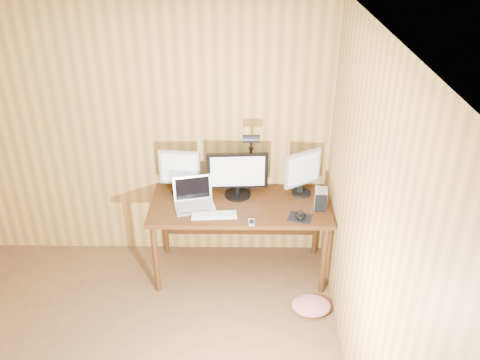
{
  "coord_description": "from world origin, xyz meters",
  "views": [
    {
      "loc": [
        0.98,
        -2.21,
        3.12
      ],
      "look_at": [
        0.93,
        1.58,
        1.02
      ],
      "focal_mm": 38.0,
      "sensor_mm": 36.0,
      "label": 1
    }
  ],
  "objects_px": {
    "monitor_left": "(180,171)",
    "hard_drive": "(321,199)",
    "mouse": "(300,215)",
    "desk": "(240,211)",
    "monitor_right": "(303,172)",
    "speaker": "(299,186)",
    "keyboard": "(214,215)",
    "desk_lamp": "(251,154)",
    "monitor_center": "(238,174)",
    "laptop": "(194,199)",
    "phone": "(252,222)"
  },
  "relations": [
    {
      "from": "desk",
      "to": "monitor_left",
      "type": "bearing_deg",
      "value": 167.53
    },
    {
      "from": "monitor_right",
      "to": "speaker",
      "type": "xyz_separation_m",
      "value": [
        -0.02,
        0.01,
        -0.16
      ]
    },
    {
      "from": "desk",
      "to": "hard_drive",
      "type": "xyz_separation_m",
      "value": [
        0.7,
        -0.12,
        0.21
      ]
    },
    {
      "from": "mouse",
      "to": "desk",
      "type": "bearing_deg",
      "value": 177.25
    },
    {
      "from": "laptop",
      "to": "hard_drive",
      "type": "height_order",
      "value": "laptop"
    },
    {
      "from": "monitor_left",
      "to": "monitor_right",
      "type": "bearing_deg",
      "value": 6.34
    },
    {
      "from": "monitor_right",
      "to": "monitor_center",
      "type": "bearing_deg",
      "value": 153.25
    },
    {
      "from": "monitor_right",
      "to": "speaker",
      "type": "bearing_deg",
      "value": 114.65
    },
    {
      "from": "monitor_center",
      "to": "speaker",
      "type": "relative_size",
      "value": 4.14
    },
    {
      "from": "keyboard",
      "to": "mouse",
      "type": "bearing_deg",
      "value": -5.27
    },
    {
      "from": "hard_drive",
      "to": "speaker",
      "type": "bearing_deg",
      "value": 129.84
    },
    {
      "from": "keyboard",
      "to": "desk_lamp",
      "type": "bearing_deg",
      "value": 47.44
    },
    {
      "from": "desk",
      "to": "speaker",
      "type": "xyz_separation_m",
      "value": [
        0.54,
        0.13,
        0.19
      ]
    },
    {
      "from": "speaker",
      "to": "monitor_right",
      "type": "bearing_deg",
      "value": -34.25
    },
    {
      "from": "monitor_left",
      "to": "speaker",
      "type": "bearing_deg",
      "value": 7.1
    },
    {
      "from": "monitor_left",
      "to": "speaker",
      "type": "xyz_separation_m",
      "value": [
        1.09,
        0.01,
        -0.16
      ]
    },
    {
      "from": "monitor_right",
      "to": "phone",
      "type": "relative_size",
      "value": 4.24
    },
    {
      "from": "monitor_left",
      "to": "laptop",
      "type": "distance_m",
      "value": 0.3
    },
    {
      "from": "desk",
      "to": "laptop",
      "type": "relative_size",
      "value": 4.08
    },
    {
      "from": "desk",
      "to": "laptop",
      "type": "bearing_deg",
      "value": -167.61
    },
    {
      "from": "desk_lamp",
      "to": "monitor_left",
      "type": "bearing_deg",
      "value": 160.93
    },
    {
      "from": "desk",
      "to": "monitor_right",
      "type": "xyz_separation_m",
      "value": [
        0.56,
        0.12,
        0.35
      ]
    },
    {
      "from": "desk",
      "to": "speaker",
      "type": "relative_size",
      "value": 12.1
    },
    {
      "from": "monitor_right",
      "to": "phone",
      "type": "bearing_deg",
      "value": -164.37
    },
    {
      "from": "desk",
      "to": "hard_drive",
      "type": "bearing_deg",
      "value": -9.68
    },
    {
      "from": "phone",
      "to": "speaker",
      "type": "relative_size",
      "value": 0.75
    },
    {
      "from": "laptop",
      "to": "mouse",
      "type": "bearing_deg",
      "value": -25.63
    },
    {
      "from": "mouse",
      "to": "speaker",
      "type": "distance_m",
      "value": 0.42
    },
    {
      "from": "laptop",
      "to": "keyboard",
      "type": "relative_size",
      "value": 1.0
    },
    {
      "from": "laptop",
      "to": "hard_drive",
      "type": "xyz_separation_m",
      "value": [
        1.11,
        -0.03,
        0.02
      ]
    },
    {
      "from": "mouse",
      "to": "desk_lamp",
      "type": "bearing_deg",
      "value": 162.42
    },
    {
      "from": "desk_lamp",
      "to": "desk",
      "type": "bearing_deg",
      "value": -147.25
    },
    {
      "from": "monitor_left",
      "to": "hard_drive",
      "type": "bearing_deg",
      "value": -4.3
    },
    {
      "from": "monitor_center",
      "to": "mouse",
      "type": "xyz_separation_m",
      "value": [
        0.54,
        -0.36,
        -0.2
      ]
    },
    {
      "from": "desk_lamp",
      "to": "hard_drive",
      "type": "bearing_deg",
      "value": -40.33
    },
    {
      "from": "mouse",
      "to": "phone",
      "type": "bearing_deg",
      "value": -141.89
    },
    {
      "from": "keyboard",
      "to": "desk_lamp",
      "type": "xyz_separation_m",
      "value": [
        0.31,
        0.39,
        0.39
      ]
    },
    {
      "from": "mouse",
      "to": "speaker",
      "type": "relative_size",
      "value": 0.92
    },
    {
      "from": "keyboard",
      "to": "hard_drive",
      "type": "xyz_separation_m",
      "value": [
        0.92,
        0.15,
        0.08
      ]
    },
    {
      "from": "monitor_left",
      "to": "desk_lamp",
      "type": "height_order",
      "value": "desk_lamp"
    },
    {
      "from": "desk_lamp",
      "to": "speaker",
      "type": "bearing_deg",
      "value": -17.48
    },
    {
      "from": "laptop",
      "to": "mouse",
      "type": "height_order",
      "value": "laptop"
    },
    {
      "from": "laptop",
      "to": "speaker",
      "type": "height_order",
      "value": "laptop"
    },
    {
      "from": "monitor_left",
      "to": "desk",
      "type": "bearing_deg",
      "value": -5.86
    },
    {
      "from": "monitor_right",
      "to": "phone",
      "type": "height_order",
      "value": "monitor_right"
    },
    {
      "from": "laptop",
      "to": "monitor_left",
      "type": "bearing_deg",
      "value": 110.28
    },
    {
      "from": "desk",
      "to": "laptop",
      "type": "height_order",
      "value": "laptop"
    },
    {
      "from": "keyboard",
      "to": "speaker",
      "type": "bearing_deg",
      "value": 24.11
    },
    {
      "from": "monitor_right",
      "to": "hard_drive",
      "type": "height_order",
      "value": "monitor_right"
    },
    {
      "from": "monitor_center",
      "to": "mouse",
      "type": "distance_m",
      "value": 0.68
    }
  ]
}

